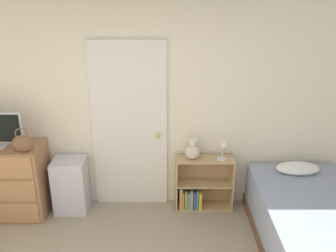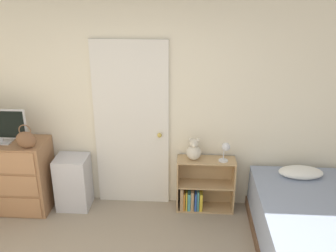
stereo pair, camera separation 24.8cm
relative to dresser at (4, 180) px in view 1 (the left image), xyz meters
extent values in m
cube|color=beige|center=(1.63, 0.30, 0.82)|extent=(10.00, 0.06, 2.55)
cube|color=silver|center=(1.51, 0.25, 0.59)|extent=(0.90, 0.04, 2.08)
sphere|color=gold|center=(1.86, 0.20, 0.50)|extent=(0.06, 0.06, 0.06)
cube|color=#996B47|center=(0.00, 0.00, 0.00)|extent=(1.02, 0.49, 0.90)
ellipsoid|color=brown|center=(0.37, -0.16, 0.55)|extent=(0.24, 0.11, 0.20)
torus|color=brown|center=(0.37, -0.16, 0.67)|extent=(0.14, 0.01, 0.14)
cube|color=silver|center=(0.79, 0.07, -0.11)|extent=(0.39, 0.36, 0.68)
cube|color=tan|center=(2.09, 0.12, -0.11)|extent=(0.02, 0.25, 0.68)
cube|color=tan|center=(2.77, 0.12, -0.11)|extent=(0.02, 0.25, 0.68)
cube|color=tan|center=(2.43, 0.12, -0.44)|extent=(0.67, 0.25, 0.02)
cube|color=tan|center=(2.43, 0.12, -0.11)|extent=(0.67, 0.25, 0.02)
cube|color=tan|center=(2.43, 0.12, 0.22)|extent=(0.67, 0.25, 0.02)
cube|color=tan|center=(2.43, 0.25, -0.11)|extent=(0.70, 0.01, 0.68)
cube|color=tan|center=(2.14, 0.09, -0.28)|extent=(0.04, 0.17, 0.30)
cube|color=orange|center=(2.17, 0.08, -0.32)|extent=(0.02, 0.15, 0.23)
cube|color=gold|center=(2.20, 0.09, -0.31)|extent=(0.02, 0.17, 0.25)
cube|color=teal|center=(2.23, 0.08, -0.32)|extent=(0.04, 0.14, 0.23)
cube|color=tan|center=(2.27, 0.09, -0.30)|extent=(0.04, 0.17, 0.26)
cube|color=#3359B2|center=(2.31, 0.10, -0.32)|extent=(0.03, 0.19, 0.23)
cube|color=teal|center=(2.34, 0.11, -0.30)|extent=(0.02, 0.21, 0.26)
cube|color=gold|center=(2.38, 0.09, -0.32)|extent=(0.04, 0.17, 0.23)
sphere|color=beige|center=(2.27, 0.12, 0.32)|extent=(0.18, 0.18, 0.18)
sphere|color=beige|center=(2.27, 0.12, 0.44)|extent=(0.11, 0.11, 0.11)
sphere|color=silver|center=(2.27, 0.08, 0.43)|extent=(0.04, 0.04, 0.04)
sphere|color=beige|center=(2.23, 0.12, 0.48)|extent=(0.05, 0.05, 0.05)
sphere|color=beige|center=(2.32, 0.12, 0.48)|extent=(0.05, 0.05, 0.05)
cylinder|color=silver|center=(2.63, 0.10, 0.24)|extent=(0.11, 0.11, 0.01)
cylinder|color=silver|center=(2.63, 0.10, 0.32)|extent=(0.01, 0.01, 0.15)
sphere|color=silver|center=(2.65, 0.08, 0.42)|extent=(0.10, 0.10, 0.10)
cube|color=brown|center=(3.51, -0.67, -0.39)|extent=(1.13, 1.85, 0.12)
cube|color=#8C99B2|center=(3.51, -0.67, -0.11)|extent=(1.09, 1.79, 0.45)
ellipsoid|color=white|center=(3.51, -0.01, 0.17)|extent=(0.51, 0.28, 0.12)
camera|label=1|loc=(1.98, -3.94, 2.24)|focal=40.00mm
camera|label=2|loc=(2.23, -3.93, 2.24)|focal=40.00mm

